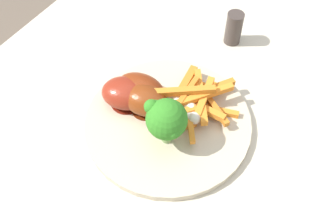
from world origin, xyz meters
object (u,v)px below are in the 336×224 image
at_px(chicken_drumstick_near, 148,101).
at_px(chicken_drumstick_far, 129,94).
at_px(chicken_drumstick_extra, 144,90).
at_px(dinner_plate, 168,122).
at_px(pepper_shaker, 234,28).
at_px(dining_table, 205,134).
at_px(broccoli_floret_front, 166,119).
at_px(carrot_fries_pile, 194,100).

relative_size(chicken_drumstick_near, chicken_drumstick_far, 0.99).
bearing_deg(chicken_drumstick_extra, dinner_plate, 72.71).
relative_size(chicken_drumstick_near, chicken_drumstick_extra, 0.95).
height_order(chicken_drumstick_near, pepper_shaker, pepper_shaker).
bearing_deg(dinner_plate, chicken_drumstick_extra, -107.29).
bearing_deg(dinner_plate, dining_table, 155.34).
xyz_separation_m(dinner_plate, chicken_drumstick_near, (-0.00, -0.04, 0.03)).
bearing_deg(dinner_plate, broccoli_floret_front, 26.10).
bearing_deg(chicken_drumstick_far, carrot_fries_pile, 114.78).
xyz_separation_m(broccoli_floret_front, carrot_fries_pile, (-0.07, 0.01, -0.03)).
bearing_deg(chicken_drumstick_near, dining_table, 136.37).
height_order(dining_table, chicken_drumstick_far, chicken_drumstick_far).
relative_size(broccoli_floret_front, pepper_shaker, 1.31).
xyz_separation_m(dinner_plate, carrot_fries_pile, (-0.04, 0.02, 0.02)).
height_order(dining_table, broccoli_floret_front, broccoli_floret_front).
bearing_deg(chicken_drumstick_extra, pepper_shaker, 164.09).
xyz_separation_m(chicken_drumstick_near, pepper_shaker, (-0.22, 0.04, -0.00)).
bearing_deg(chicken_drumstick_far, chicken_drumstick_extra, 138.89).
relative_size(dinner_plate, chicken_drumstick_near, 1.97).
distance_m(dinner_plate, chicken_drumstick_far, 0.07).
xyz_separation_m(chicken_drumstick_far, pepper_shaker, (-0.22, 0.07, -0.00)).
height_order(chicken_drumstick_extra, pepper_shaker, pepper_shaker).
bearing_deg(dining_table, pepper_shaker, -168.62).
bearing_deg(chicken_drumstick_near, pepper_shaker, 169.73).
relative_size(broccoli_floret_front, carrot_fries_pile, 0.57).
bearing_deg(chicken_drumstick_near, chicken_drumstick_far, -85.73).
height_order(broccoli_floret_front, carrot_fries_pile, broccoli_floret_front).
height_order(dining_table, dinner_plate, dinner_plate).
relative_size(dining_table, chicken_drumstick_extra, 8.86).
xyz_separation_m(dinner_plate, broccoli_floret_front, (0.03, 0.02, 0.06)).
bearing_deg(chicken_drumstick_far, pepper_shaker, 161.61).
bearing_deg(chicken_drumstick_far, broccoli_floret_front, 70.40).
distance_m(chicken_drumstick_near, pepper_shaker, 0.22).
height_order(dining_table, pepper_shaker, pepper_shaker).
bearing_deg(dinner_plate, chicken_drumstick_far, -88.98).
xyz_separation_m(chicken_drumstick_near, chicken_drumstick_far, (0.00, -0.03, -0.00)).
distance_m(dinner_plate, carrot_fries_pile, 0.05).
distance_m(dining_table, chicken_drumstick_extra, 0.17).
relative_size(carrot_fries_pile, chicken_drumstick_near, 1.10).
bearing_deg(chicken_drumstick_near, broccoli_floret_front, 57.17).
bearing_deg(chicken_drumstick_far, dinner_plate, 91.02).
relative_size(broccoli_floret_front, chicken_drumstick_near, 0.62).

